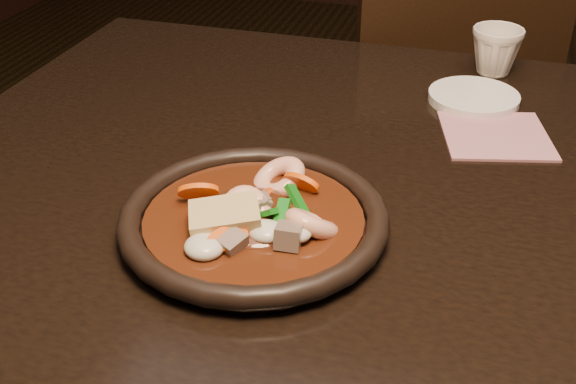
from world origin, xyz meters
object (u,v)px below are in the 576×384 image
(table, at_px, (536,252))
(tea_cup, at_px, (496,50))
(plate, at_px, (254,220))
(chair, at_px, (431,124))

(table, distance_m, tea_cup, 0.40)
(tea_cup, bearing_deg, table, -77.28)
(plate, distance_m, tea_cup, 0.58)
(table, height_order, chair, chair)
(plate, relative_size, tea_cup, 3.62)
(table, distance_m, chair, 0.72)
(chair, bearing_deg, tea_cup, 85.00)
(chair, xyz_separation_m, tea_cup, (0.11, -0.30, 0.29))
(table, relative_size, tea_cup, 19.68)
(plate, bearing_deg, tea_cup, 66.97)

